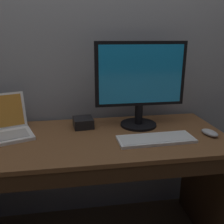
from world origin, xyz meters
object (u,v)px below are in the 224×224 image
wired_keyboard (156,139)px  computer_mouse (210,133)px  external_monitor (140,82)px  external_drive_box (83,122)px  laptop_white (1,130)px

wired_keyboard → computer_mouse: bearing=4.2°
external_monitor → external_drive_box: bearing=173.6°
laptop_white → external_monitor: (0.80, 0.05, 0.24)m
external_drive_box → external_monitor: bearing=-6.4°
laptop_white → computer_mouse: 1.17m
laptop_white → wired_keyboard: laptop_white is taller
wired_keyboard → computer_mouse: 0.33m
wired_keyboard → external_drive_box: external_drive_box is taller
laptop_white → wired_keyboard: size_ratio=0.90×
wired_keyboard → computer_mouse: computer_mouse is taller
external_monitor → wired_keyboard: 0.36m
computer_mouse → external_monitor: bearing=134.1°
external_monitor → external_drive_box: 0.43m
external_monitor → wired_keyboard: bearing=-81.8°
laptop_white → wired_keyboard: (0.84, -0.19, -0.03)m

